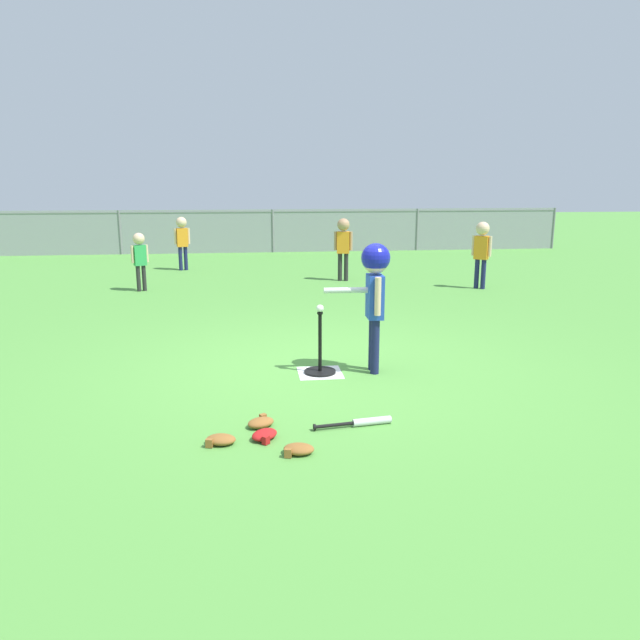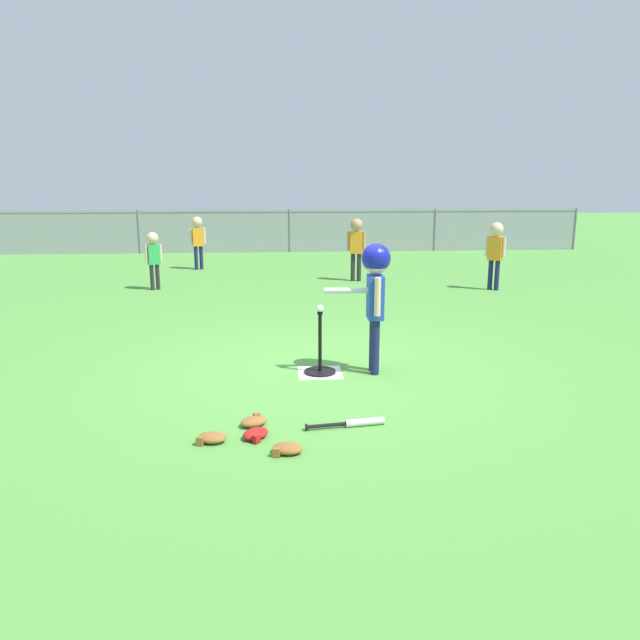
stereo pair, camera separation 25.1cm
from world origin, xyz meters
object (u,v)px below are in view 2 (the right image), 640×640
object	(u,v)px
batting_tee	(320,364)
glove_tossed_aside	(256,434)
spare_bat_silver	(357,423)
batter_child	(375,282)
fielder_near_right	(356,241)
glove_outfield_drop	(287,449)
fielder_deep_right	(153,253)
baseball_on_tee	(320,308)
glove_by_plate	(254,421)
fielder_deep_center	(495,247)
glove_near_bats	(211,438)
fielder_near_left	(198,236)

from	to	relation	value
batting_tee	glove_tossed_aside	size ratio (longest dim) A/B	2.34
spare_bat_silver	batter_child	bearing A→B (deg)	75.29
fielder_near_right	glove_outfield_drop	bearing A→B (deg)	-101.45
batting_tee	spare_bat_silver	distance (m)	1.40
batting_tee	batter_child	xyz separation A→B (m)	(0.54, -0.02, 0.83)
fielder_deep_right	spare_bat_silver	world-z (taller)	fielder_deep_right
baseball_on_tee	glove_by_plate	bearing A→B (deg)	-115.81
baseball_on_tee	glove_by_plate	xyz separation A→B (m)	(-0.63, -1.30, -0.63)
batting_tee	glove_tossed_aside	xyz separation A→B (m)	(-0.61, -1.55, -0.06)
fielder_deep_right	spare_bat_silver	xyz separation A→B (m)	(2.73, -6.40, -0.63)
fielder_near_right	spare_bat_silver	xyz separation A→B (m)	(-0.96, -7.08, -0.74)
glove_tossed_aside	glove_by_plate	bearing A→B (deg)	94.78
glove_by_plate	glove_outfield_drop	bearing A→B (deg)	-64.43
fielder_near_right	glove_by_plate	size ratio (longest dim) A/B	4.43
fielder_deep_center	glove_tossed_aside	world-z (taller)	fielder_deep_center
batter_child	glove_by_plate	size ratio (longest dim) A/B	4.82
batting_tee	fielder_deep_center	bearing A→B (deg)	52.74
batter_child	glove_by_plate	world-z (taller)	batter_child
glove_near_bats	glove_tossed_aside	distance (m)	0.33
batter_child	fielder_deep_center	bearing A→B (deg)	57.42
fielder_near_right	batting_tee	bearing A→B (deg)	-101.36
glove_by_plate	glove_near_bats	bearing A→B (deg)	-136.16
fielder_deep_center	glove_by_plate	distance (m)	7.16
baseball_on_tee	fielder_near_right	size ratio (longest dim) A/B	0.06
fielder_near_right	glove_near_bats	world-z (taller)	fielder_near_right
batting_tee	glove_near_bats	bearing A→B (deg)	-120.37
glove_outfield_drop	glove_by_plate	bearing A→B (deg)	115.57
glove_near_bats	fielder_deep_right	bearing A→B (deg)	103.74
spare_bat_silver	fielder_near_right	bearing A→B (deg)	82.26
batting_tee	fielder_deep_right	distance (m)	5.65
baseball_on_tee	fielder_deep_center	distance (m)	5.70
baseball_on_tee	glove_outfield_drop	bearing A→B (deg)	-101.71
batting_tee	fielder_deep_center	distance (m)	5.73
fielder_deep_right	glove_near_bats	distance (m)	6.83
batter_child	fielder_near_left	distance (m)	7.99
batting_tee	spare_bat_silver	world-z (taller)	batting_tee
batter_child	glove_tossed_aside	size ratio (longest dim) A/B	4.83
fielder_near_left	glove_near_bats	xyz separation A→B (m)	(1.14, -9.12, -0.70)
spare_bat_silver	glove_tossed_aside	size ratio (longest dim) A/B	2.37
fielder_near_left	fielder_deep_right	bearing A→B (deg)	-100.82
batting_tee	glove_outfield_drop	xyz separation A→B (m)	(-0.38, -1.83, -0.06)
fielder_near_left	glove_outfield_drop	world-z (taller)	fielder_near_left
batter_child	fielder_near_right	xyz separation A→B (m)	(0.60, 5.72, -0.16)
fielder_near_left	fielder_near_right	bearing A→B (deg)	-29.63
fielder_deep_center	glove_tossed_aside	bearing A→B (deg)	-123.72
fielder_deep_right	glove_outfield_drop	distance (m)	7.20
fielder_deep_right	glove_tossed_aside	distance (m)	6.87
batting_tee	glove_by_plate	xyz separation A→B (m)	(-0.63, -1.30, -0.06)
glove_outfield_drop	fielder_deep_right	bearing A→B (deg)	107.62
baseball_on_tee	fielder_deep_right	size ratio (longest dim) A/B	0.07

